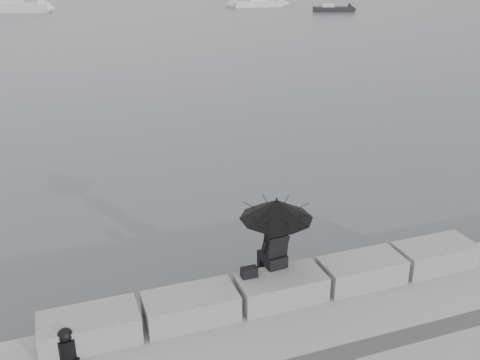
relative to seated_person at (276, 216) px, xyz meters
name	(u,v)px	position (x,y,z in m)	size (l,w,h in m)	color
ground	(270,308)	(-0.04, 0.08, -2.04)	(360.00, 360.00, 0.00)	#494C4E
stone_block_far_left	(90,328)	(-3.44, -0.37, -1.29)	(1.60, 0.80, 0.50)	slate
stone_block_left	(191,307)	(-1.74, -0.37, -1.29)	(1.60, 0.80, 0.50)	slate
stone_block_centre	(281,288)	(-0.04, -0.37, -1.29)	(1.60, 0.80, 0.50)	slate
stone_block_right	(362,271)	(1.66, -0.37, -1.29)	(1.60, 0.80, 0.50)	slate
stone_block_far_right	(434,255)	(3.36, -0.37, -1.29)	(1.60, 0.80, 0.50)	slate
seated_person	(276,216)	(0.00, 0.00, 0.00)	(1.34, 1.34, 1.39)	black
bag	(249,272)	(-0.59, -0.19, -0.94)	(0.29, 0.17, 0.19)	black
mooring_bollard	(67,347)	(-3.81, -0.70, -1.30)	(0.37, 0.37, 0.58)	black
sailboat_right	(257,3)	(25.87, 66.21, -1.50)	(7.10, 2.92, 12.90)	white
motor_cruiser	(11,5)	(-6.71, 69.03, -1.14)	(9.84, 5.71, 4.50)	white
small_motorboat	(333,9)	(32.32, 55.76, -1.72)	(5.36, 2.99, 1.10)	black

